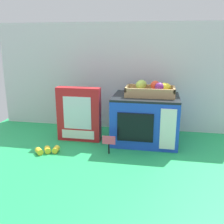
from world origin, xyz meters
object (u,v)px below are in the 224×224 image
Objects in this scene: food_groups_crate at (151,90)px; cookie_set_box at (79,114)px; toy_microwave at (145,119)px; loose_toy_banana at (48,150)px; price_sign at (109,142)px.

food_groups_crate is 0.44m from cookie_set_box.
cookie_set_box is at bearing -172.20° from toy_microwave.
cookie_set_box is 0.28m from loose_toy_banana.
cookie_set_box reaches higher than loose_toy_banana.
cookie_set_box is at bearing -171.78° from food_groups_crate.
price_sign is at bearing -38.08° from cookie_set_box.
food_groups_crate is at bearing 14.52° from toy_microwave.
food_groups_crate is 0.66m from loose_toy_banana.
loose_toy_banana is at bearing -151.64° from toy_microwave.
food_groups_crate is at bearing 48.39° from price_sign.
price_sign is at bearing -128.62° from toy_microwave.
food_groups_crate is 0.86× the size of cookie_set_box.
toy_microwave is 1.36× the size of food_groups_crate.
toy_microwave is at bearing 7.80° from cookie_set_box.
toy_microwave is 3.76× the size of price_sign.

